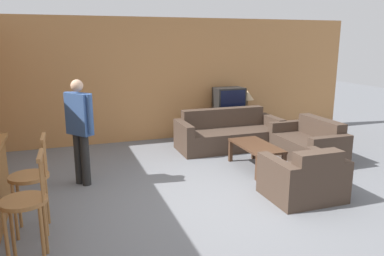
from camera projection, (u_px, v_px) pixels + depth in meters
The scene contains 12 objects.
ground_plane at pixel (220, 202), 5.05m from camera, with size 24.00×24.00×0.00m, color slate.
wall_back at pixel (156, 80), 8.02m from camera, with size 9.40×0.08×2.60m.
bar_chair_near at pixel (26, 208), 3.52m from camera, with size 0.45×0.45×1.11m.
bar_chair_mid at pixel (31, 182), 4.15m from camera, with size 0.44×0.44×1.11m.
couch_far at pixel (228, 134), 7.55m from camera, with size 2.07×0.86×0.77m.
armchair_near at pixel (304, 179), 5.11m from camera, with size 0.97×0.82×0.75m.
loveseat_right at pixel (309, 144), 6.85m from camera, with size 0.80×1.41×0.74m.
coffee_table at pixel (256, 148), 6.29m from camera, with size 0.55×1.07×0.42m.
tv_unit at pixel (228, 124), 8.39m from camera, with size 1.24×0.54×0.57m.
tv at pixel (229, 100), 8.26m from camera, with size 0.65×0.43×0.54m.
table_lamp at pixel (247, 96), 8.39m from camera, with size 0.29×0.29×0.46m.
person_by_window at pixel (80, 126), 5.49m from camera, with size 0.39×0.44×1.59m.
Camera 1 is at (-1.90, -4.30, 2.13)m, focal length 35.00 mm.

